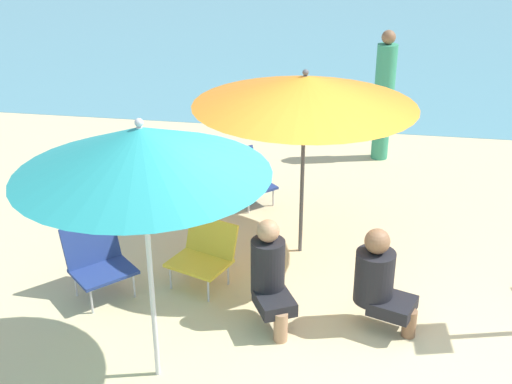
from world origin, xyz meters
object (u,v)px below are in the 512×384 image
umbrella_orange (305,91)px  beach_chair_d (247,176)px  beach_chair_a (97,258)px  person_a (379,280)px  umbrella_teal (141,151)px  person_b (270,273)px  person_c (384,95)px  beach_chair_b (205,252)px

umbrella_orange → beach_chair_d: 1.97m
beach_chair_a → person_a: bearing=40.9°
umbrella_teal → beach_chair_a: (-0.88, 1.05, -1.52)m
beach_chair_a → beach_chair_d: bearing=109.2°
umbrella_orange → umbrella_teal: size_ratio=1.02×
umbrella_teal → person_b: (0.76, 0.84, -1.39)m
umbrella_teal → person_a: umbrella_teal is taller
person_b → beach_chair_a: bearing=-124.7°
beach_chair_a → beach_chair_d: size_ratio=1.03×
beach_chair_a → person_a: (2.57, -0.12, 0.11)m
person_a → person_b: 0.93m
beach_chair_a → person_a: person_a is taller
beach_chair_d → umbrella_orange: bearing=-9.0°
beach_chair_a → person_c: size_ratio=0.42×
beach_chair_b → beach_chair_d: (0.07, 1.88, -0.02)m
person_a → person_b: person_b is taller
beach_chair_a → person_c: bearing=99.9°
beach_chair_a → beach_chair_d: (1.01, 2.21, -0.05)m
beach_chair_d → person_b: person_b is taller
umbrella_teal → beach_chair_a: umbrella_teal is taller
umbrella_orange → person_b: (-0.14, -1.30, -1.24)m
beach_chair_a → person_b: 1.66m
beach_chair_a → person_c: person_c is taller
beach_chair_b → person_a: bearing=95.3°
person_b → person_c: person_c is taller
umbrella_teal → person_b: bearing=47.6°
beach_chair_b → beach_chair_a: bearing=-49.7°
umbrella_teal → beach_chair_b: size_ratio=3.10×
beach_chair_a → person_a: 2.58m
umbrella_teal → person_b: umbrella_teal is taller
beach_chair_d → person_c: bearing=93.0°
person_b → beach_chair_d: bearing=167.2°
person_a → umbrella_orange: bearing=142.7°
person_c → beach_chair_d: bearing=164.1°
umbrella_orange → person_a: 1.92m
beach_chair_d → person_a: person_a is taller
umbrella_orange → beach_chair_d: size_ratio=2.98×
person_c → person_a: bearing=-152.9°
beach_chair_a → person_c: 4.72m
umbrella_orange → beach_chair_a: bearing=-148.6°
umbrella_orange → umbrella_teal: (-0.90, -2.13, 0.15)m
beach_chair_d → person_c: size_ratio=0.41×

